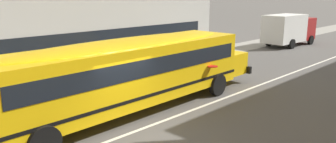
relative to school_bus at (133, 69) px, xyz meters
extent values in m
plane|color=#54514F|center=(-1.48, -1.74, -1.77)|extent=(400.00, 400.00, 0.00)
cube|color=gray|center=(-1.48, 5.90, -1.77)|extent=(120.00, 3.00, 0.01)
cube|color=silver|center=(-1.48, -1.74, -1.77)|extent=(110.00, 0.16, 0.01)
cube|color=yellow|center=(-0.26, -0.01, -0.12)|extent=(11.44, 2.81, 2.28)
cube|color=yellow|center=(6.27, 0.12, -0.68)|extent=(1.70, 2.21, 1.14)
cube|color=black|center=(7.09, 0.14, -1.07)|extent=(0.26, 2.59, 0.37)
cube|color=black|center=(-0.26, -0.01, 0.30)|extent=(10.76, 2.84, 0.66)
cube|color=black|center=(-0.26, -0.01, -0.79)|extent=(11.46, 2.84, 0.12)
ellipsoid|color=yellow|center=(-0.26, -0.01, 1.02)|extent=(10.98, 2.60, 0.37)
cylinder|color=red|center=(3.42, -1.41, -0.23)|extent=(0.46, 0.46, 0.03)
cylinder|color=black|center=(4.05, 1.38, -1.25)|extent=(1.04, 0.31, 1.04)
cylinder|color=black|center=(4.10, -1.21, -1.25)|extent=(1.04, 0.31, 1.04)
cylinder|color=black|center=(-4.61, 1.20, -1.25)|extent=(1.04, 0.31, 1.04)
cylinder|color=black|center=(-4.56, -1.39, -1.25)|extent=(1.04, 0.31, 1.04)
cube|color=maroon|center=(23.07, 3.25, -0.35)|extent=(1.89, 2.27, 2.00)
cube|color=black|center=(23.99, 3.21, -0.05)|extent=(0.12, 1.85, 0.70)
cube|color=silver|center=(20.07, 3.37, -0.15)|extent=(4.29, 2.38, 2.40)
cylinder|color=black|center=(23.12, 4.34, -1.35)|extent=(0.85, 0.30, 0.84)
cylinder|color=black|center=(23.03, 2.15, -1.35)|extent=(0.85, 0.30, 0.84)
cylinder|color=black|center=(19.55, 4.50, -1.35)|extent=(0.85, 0.30, 0.84)
cylinder|color=black|center=(19.46, 2.30, -1.35)|extent=(0.85, 0.30, 0.84)
cube|color=black|center=(4.94, 7.38, 0.15)|extent=(15.95, 0.04, 1.10)
camera|label=1|loc=(-8.48, -10.37, 3.04)|focal=36.10mm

